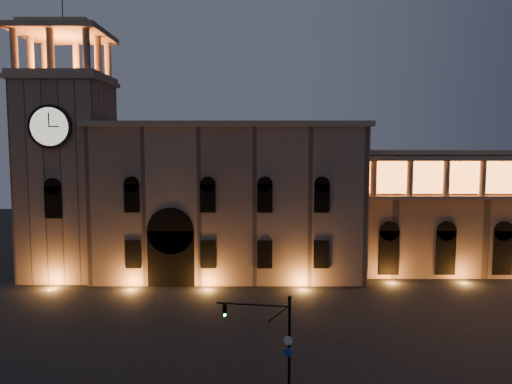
# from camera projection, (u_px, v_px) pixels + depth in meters

# --- Properties ---
(ground) EXTENTS (160.00, 160.00, 0.00)m
(ground) POSITION_uv_depth(u_px,v_px,m) (241.00, 347.00, 37.43)
(ground) COLOR black
(ground) RESTS_ON ground
(government_building) EXTENTS (30.80, 12.80, 17.60)m
(government_building) POSITION_uv_depth(u_px,v_px,m) (229.00, 199.00, 58.42)
(government_building) COLOR #896C59
(government_building) RESTS_ON ground
(clock_tower) EXTENTS (9.80, 9.80, 32.40)m
(clock_tower) POSITION_uv_depth(u_px,v_px,m) (68.00, 168.00, 57.14)
(clock_tower) COLOR #896C59
(clock_tower) RESTS_ON ground
(colonnade_wing) EXTENTS (40.60, 11.50, 14.50)m
(colonnade_wing) POSITION_uv_depth(u_px,v_px,m) (511.00, 209.00, 60.50)
(colonnade_wing) COLOR #836754
(colonnade_wing) RESTS_ON ground
(traffic_light) EXTENTS (4.58, 1.00, 6.35)m
(traffic_light) POSITION_uv_depth(u_px,v_px,m) (276.00, 345.00, 29.51)
(traffic_light) COLOR black
(traffic_light) RESTS_ON ground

